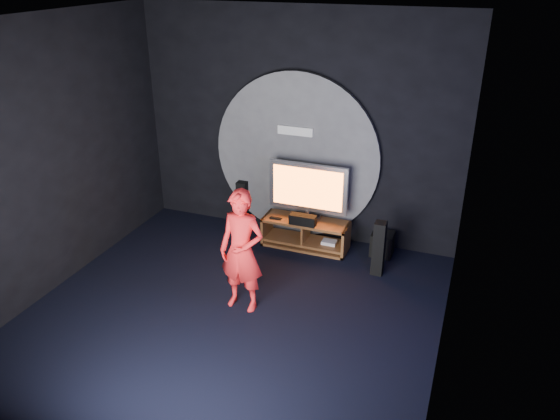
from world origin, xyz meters
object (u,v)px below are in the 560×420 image
(tower_speaker_left, at_px, (243,204))
(player, at_px, (242,251))
(tv, at_px, (308,189))
(tower_speaker_right, at_px, (379,248))
(subwoofer, at_px, (382,244))
(media_console, at_px, (306,235))

(tower_speaker_left, distance_m, player, 2.32)
(tv, distance_m, tower_speaker_right, 1.38)
(tower_speaker_left, height_order, player, player)
(tower_speaker_left, relative_size, tower_speaker_right, 1.00)
(tower_speaker_left, bearing_deg, subwoofer, -2.96)
(tower_speaker_right, height_order, subwoofer, tower_speaker_right)
(tower_speaker_right, height_order, player, player)
(media_console, relative_size, tv, 1.09)
(media_console, distance_m, player, 1.90)
(tower_speaker_right, relative_size, player, 0.50)
(tv, xyz_separation_m, tower_speaker_right, (1.20, -0.45, -0.53))
(media_console, bearing_deg, tv, 96.31)
(subwoofer, bearing_deg, media_console, -171.05)
(tower_speaker_right, relative_size, subwoofer, 2.27)
(media_console, height_order, tv, tv)
(tower_speaker_left, xyz_separation_m, subwoofer, (2.33, -0.12, -0.22))
(media_console, xyz_separation_m, subwoofer, (1.14, 0.18, -0.02))
(tower_speaker_left, xyz_separation_m, tower_speaker_right, (2.38, -0.68, 0.00))
(player, bearing_deg, media_console, 84.53)
(tower_speaker_left, bearing_deg, tv, -11.15)
(tower_speaker_left, bearing_deg, media_console, -14.17)
(subwoofer, distance_m, player, 2.49)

